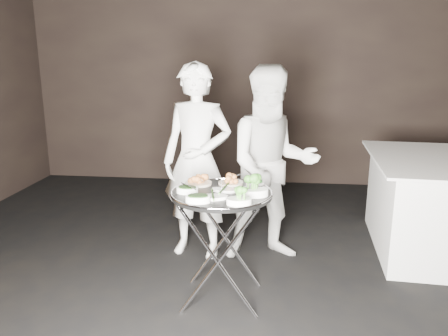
# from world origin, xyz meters

# --- Properties ---
(floor) EXTENTS (6.00, 7.00, 0.05)m
(floor) POSITION_xyz_m (0.00, 0.00, -0.03)
(floor) COLOR black
(floor) RESTS_ON ground
(wall_back) EXTENTS (6.00, 0.05, 3.00)m
(wall_back) POSITION_xyz_m (0.00, 3.52, 1.50)
(wall_back) COLOR black
(wall_back) RESTS_ON floor
(tray_stand) EXTENTS (0.55, 0.46, 0.80)m
(tray_stand) POSITION_xyz_m (-0.03, 0.34, 0.45)
(tray_stand) COLOR silver
(tray_stand) RESTS_ON floor
(serving_tray) EXTENTS (0.71, 0.71, 0.04)m
(serving_tray) POSITION_xyz_m (-0.03, 0.34, 0.81)
(serving_tray) COLOR black
(serving_tray) RESTS_ON tray_stand
(potato_plate_a) EXTENTS (0.19, 0.19, 0.07)m
(potato_plate_a) POSITION_xyz_m (-0.22, 0.51, 0.85)
(potato_plate_a) COLOR beige
(potato_plate_a) RESTS_ON serving_tray
(potato_plate_b) EXTENTS (0.19, 0.19, 0.07)m
(potato_plate_b) POSITION_xyz_m (0.01, 0.55, 0.85)
(potato_plate_b) COLOR beige
(potato_plate_b) RESTS_ON serving_tray
(greens_bowl) EXTENTS (0.13, 0.13, 0.08)m
(greens_bowl) POSITION_xyz_m (0.19, 0.47, 0.85)
(greens_bowl) COLOR white
(greens_bowl) RESTS_ON serving_tray
(asparagus_plate_a) EXTENTS (0.19, 0.12, 0.04)m
(asparagus_plate_a) POSITION_xyz_m (-0.02, 0.36, 0.83)
(asparagus_plate_a) COLOR white
(asparagus_plate_a) RESTS_ON serving_tray
(asparagus_plate_b) EXTENTS (0.21, 0.14, 0.04)m
(asparagus_plate_b) POSITION_xyz_m (-0.07, 0.19, 0.83)
(asparagus_plate_b) COLOR white
(asparagus_plate_b) RESTS_ON serving_tray
(spinach_bowl_a) EXTENTS (0.16, 0.12, 0.06)m
(spinach_bowl_a) POSITION_xyz_m (-0.26, 0.30, 0.84)
(spinach_bowl_a) COLOR white
(spinach_bowl_a) RESTS_ON serving_tray
(spinach_bowl_b) EXTENTS (0.17, 0.12, 0.07)m
(spinach_bowl_b) POSITION_xyz_m (-0.16, 0.11, 0.85)
(spinach_bowl_b) COLOR white
(spinach_bowl_b) RESTS_ON serving_tray
(broccoli_bowl_a) EXTENTS (0.21, 0.17, 0.08)m
(broccoli_bowl_a) POSITION_xyz_m (0.19, 0.29, 0.85)
(broccoli_bowl_a) COLOR white
(broccoli_bowl_a) RESTS_ON serving_tray
(broccoli_bowl_b) EXTENTS (0.18, 0.14, 0.07)m
(broccoli_bowl_b) POSITION_xyz_m (0.11, 0.10, 0.85)
(broccoli_bowl_b) COLOR white
(broccoli_bowl_b) RESTS_ON serving_tray
(serving_utensils) EXTENTS (0.59, 0.42, 0.01)m
(serving_utensils) POSITION_xyz_m (-0.02, 0.41, 0.87)
(serving_utensils) COLOR silver
(serving_utensils) RESTS_ON serving_tray
(waiter_left) EXTENTS (0.68, 0.51, 1.69)m
(waiter_left) POSITION_xyz_m (-0.34, 1.11, 0.84)
(waiter_left) COLOR silver
(waiter_left) RESTS_ON floor
(waiter_right) EXTENTS (0.92, 0.78, 1.66)m
(waiter_right) POSITION_xyz_m (0.31, 1.10, 0.83)
(waiter_right) COLOR silver
(waiter_right) RESTS_ON floor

